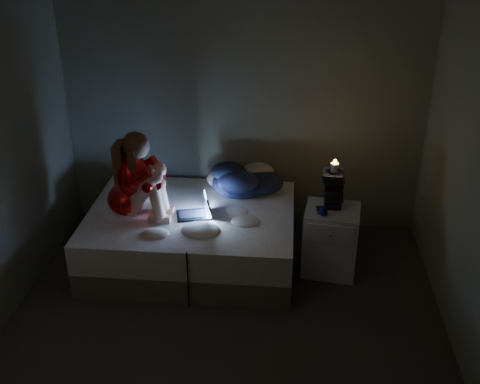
# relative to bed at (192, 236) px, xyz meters

# --- Properties ---
(floor) EXTENTS (3.60, 3.80, 0.02)m
(floor) POSITION_rel_bed_xyz_m (0.42, -1.10, -0.27)
(floor) COLOR #373331
(floor) RESTS_ON ground
(wall_back) EXTENTS (3.60, 0.02, 2.60)m
(wall_back) POSITION_rel_bed_xyz_m (0.42, 0.81, 1.04)
(wall_back) COLOR #5D6054
(wall_back) RESTS_ON ground
(bed) EXTENTS (1.91, 1.43, 0.53)m
(bed) POSITION_rel_bed_xyz_m (0.00, 0.00, 0.00)
(bed) COLOR #B7B0A1
(bed) RESTS_ON ground
(pillow) EXTENTS (0.42, 0.30, 0.12)m
(pillow) POSITION_rel_bed_xyz_m (-0.61, 0.27, 0.32)
(pillow) COLOR white
(pillow) RESTS_ON bed
(woman) EXTENTS (0.51, 0.34, 0.83)m
(woman) POSITION_rel_bed_xyz_m (-0.56, -0.13, 0.68)
(woman) COLOR maroon
(woman) RESTS_ON bed
(laptop) EXTENTS (0.37, 0.30, 0.23)m
(laptop) POSITION_rel_bed_xyz_m (0.04, -0.08, 0.38)
(laptop) COLOR black
(laptop) RESTS_ON bed
(clothes_pile) EXTENTS (0.67, 0.60, 0.34)m
(clothes_pile) POSITION_rel_bed_xyz_m (0.42, 0.41, 0.43)
(clothes_pile) COLOR navy
(clothes_pile) RESTS_ON bed
(nightstand) EXTENTS (0.53, 0.48, 0.64)m
(nightstand) POSITION_rel_bed_xyz_m (1.30, -0.06, 0.06)
(nightstand) COLOR silver
(nightstand) RESTS_ON ground
(book_stack) EXTENTS (0.19, 0.25, 0.34)m
(book_stack) POSITION_rel_bed_xyz_m (1.30, 0.03, 0.55)
(book_stack) COLOR black
(book_stack) RESTS_ON nightstand
(candle) EXTENTS (0.07, 0.07, 0.08)m
(candle) POSITION_rel_bed_xyz_m (1.30, 0.03, 0.76)
(candle) COLOR beige
(candle) RESTS_ON book_stack
(phone) EXTENTS (0.10, 0.15, 0.01)m
(phone) POSITION_rel_bed_xyz_m (1.20, -0.11, 0.39)
(phone) COLOR black
(phone) RESTS_ON nightstand
(blue_orb) EXTENTS (0.08, 0.08, 0.08)m
(blue_orb) POSITION_rel_bed_xyz_m (1.22, -0.19, 0.42)
(blue_orb) COLOR #080B5F
(blue_orb) RESTS_ON nightstand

